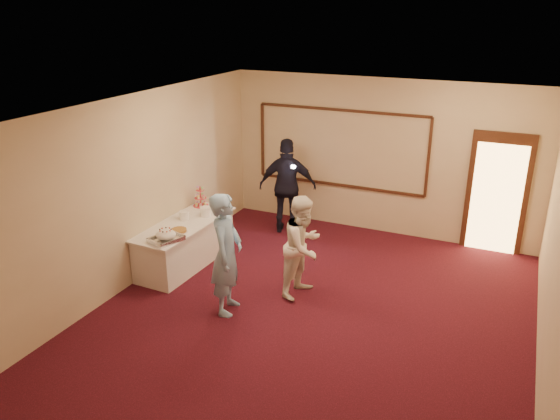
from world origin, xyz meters
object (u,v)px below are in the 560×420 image
Objects in this scene: pavlova_tray at (166,236)px; cupcake_stand at (200,198)px; tart at (179,231)px; woman at (303,246)px; guest at (288,186)px; plate_stack_a at (185,215)px; plate_stack_b at (206,212)px; buffet_table at (185,244)px; man at (227,254)px.

cupcake_stand is at bearing 102.78° from pavlova_tray.
woman reaches higher than tart.
pavlova_tray is 2.96m from guest.
plate_stack_a is 0.10× the size of guest.
plate_stack_b reaches higher than plate_stack_a.
woman reaches higher than pavlova_tray.
guest is at bearing 40.58° from woman.
pavlova_tray reaches higher than plate_stack_b.
woman reaches higher than buffet_table.
man is at bearing 150.32° from woman.
guest is (-0.42, 3.11, 0.03)m from man.
man is (1.61, -1.85, -0.01)m from cupcake_stand.
tart is at bearing -91.47° from plate_stack_b.
plate_stack_b is 0.71× the size of tart.
buffet_table is 1.32× the size of woman.
plate_stack_b is 0.13× the size of woman.
plate_stack_b is at bearing 43.22° from guest.
cupcake_stand is 0.54m from plate_stack_b.
man is 1.23m from woman.
man reaches higher than plate_stack_b.
tart is 0.15× the size of guest.
buffet_table is 1.00m from cupcake_stand.
buffet_table is 2.27m from woman.
cupcake_stand is 0.26× the size of woman.
tart is at bearing -74.14° from cupcake_stand.
buffet_table is 7.39× the size of tart.
buffet_table is at bearing 112.79° from tart.
pavlova_tray is 2.16m from woman.
man is (1.27, -0.65, 0.11)m from tart.
buffet_table is 5.11× the size of cupcake_stand.
guest is (1.00, 2.09, 0.55)m from buffet_table.
woman reaches higher than plate_stack_b.
plate_stack_b is 1.86m from guest.
pavlova_tray is 0.39m from tart.
man is at bearing -35.74° from buffet_table.
plate_stack_a is 0.92× the size of plate_stack_b.
cupcake_stand is (-0.19, 0.83, 0.53)m from buffet_table.
plate_stack_a is (-0.08, 0.14, 0.46)m from buffet_table.
plate_stack_a is at bearing 105.76° from pavlova_tray.
man is 0.97× the size of guest.
man reaches higher than pavlova_tray.
woman is (2.41, -0.92, -0.12)m from cupcake_stand.
plate_stack_a is at bearing 114.59° from tart.
man is at bearing 77.36° from guest.
tart is (0.15, -0.37, 0.41)m from buffet_table.
pavlova_tray is at bearing 53.38° from guest.
woman is (2.05, -0.52, -0.05)m from plate_stack_b.
pavlova_tray is at bearing -77.03° from buffet_table.
plate_stack_b is at bearing 27.71° from man.
tart is at bearing 108.81° from woman.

